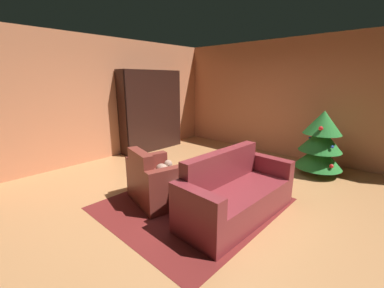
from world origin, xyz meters
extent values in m
plane|color=#B47A4A|center=(0.00, 0.00, 0.00)|extent=(7.37, 7.37, 0.00)
cube|color=#D47E54|center=(0.00, 3.10, 1.39)|extent=(6.27, 0.06, 2.78)
cube|color=#D47E54|center=(-3.10, 0.00, 1.39)|extent=(0.06, 6.25, 2.78)
cube|color=maroon|center=(0.03, -0.37, 0.00)|extent=(2.23, 2.47, 0.01)
cube|color=black|center=(-2.68, 1.14, 1.04)|extent=(0.03, 1.74, 2.07)
cube|color=black|center=(-2.86, 1.99, 1.04)|extent=(0.39, 0.03, 2.07)
cube|color=black|center=(-2.86, 0.28, 1.04)|extent=(0.39, 0.03, 2.07)
cube|color=black|center=(-2.86, 1.14, 0.01)|extent=(0.36, 1.69, 0.03)
cube|color=black|center=(-2.86, 1.14, 0.42)|extent=(0.36, 1.69, 0.03)
cube|color=black|center=(-2.86, 1.14, 0.83)|extent=(0.36, 1.69, 0.02)
cube|color=black|center=(-2.86, 1.14, 1.24)|extent=(0.36, 1.69, 0.02)
cube|color=black|center=(-2.86, 1.14, 1.65)|extent=(0.36, 1.69, 0.02)
cube|color=black|center=(-2.86, 1.14, 2.06)|extent=(0.36, 1.69, 0.03)
cube|color=black|center=(-3.01, 1.14, 1.17)|extent=(0.05, 1.05, 0.66)
cube|color=black|center=(-2.98, 1.14, 1.17)|extent=(0.03, 1.08, 0.69)
cube|color=#188180|center=(-2.95, 1.94, 0.15)|extent=(0.19, 0.03, 0.25)
cube|color=#B7352D|center=(-2.93, 1.90, 0.18)|extent=(0.23, 0.03, 0.30)
cube|color=#B2302D|center=(-2.93, 1.86, 0.14)|extent=(0.23, 0.04, 0.23)
cube|color=#4A2931|center=(-2.92, 1.81, 0.17)|extent=(0.24, 0.04, 0.29)
cube|color=#B93B2A|center=(-2.90, 1.76, 0.18)|extent=(0.28, 0.05, 0.30)
cube|color=gold|center=(-2.92, 1.71, 0.16)|extent=(0.25, 0.03, 0.27)
cube|color=#AB9E90|center=(-2.94, 1.93, 0.55)|extent=(0.20, 0.05, 0.23)
cube|color=#258C48|center=(-2.91, 1.88, 0.54)|extent=(0.27, 0.04, 0.22)
cube|color=#2A8B3F|center=(-2.95, 1.82, 0.54)|extent=(0.19, 0.05, 0.22)
cube|color=#285399|center=(-2.93, 1.77, 0.55)|extent=(0.22, 0.05, 0.24)
cube|color=#297C42|center=(-2.91, 1.73, 0.55)|extent=(0.26, 0.03, 0.23)
cube|color=orange|center=(-2.91, 1.70, 0.59)|extent=(0.27, 0.03, 0.31)
cube|color=#7F57A5|center=(-2.90, 1.66, 0.59)|extent=(0.28, 0.03, 0.31)
cube|color=#41723F|center=(-2.95, 1.93, 1.84)|extent=(0.19, 0.04, 0.35)
cube|color=#B02C1B|center=(-2.93, 1.88, 1.79)|extent=(0.23, 0.04, 0.25)
cube|color=teal|center=(-2.94, 1.84, 1.79)|extent=(0.20, 0.04, 0.26)
cube|color=#B2B08E|center=(-2.90, 1.79, 1.82)|extent=(0.29, 0.04, 0.31)
cube|color=#B6371B|center=(-2.95, 1.75, 1.81)|extent=(0.18, 0.03, 0.30)
cube|color=#522F2C|center=(-2.93, 1.71, 1.84)|extent=(0.23, 0.05, 0.35)
cube|color=gold|center=(-2.95, 1.65, 1.83)|extent=(0.19, 0.04, 0.34)
cube|color=maroon|center=(-0.45, -0.65, 0.21)|extent=(0.76, 0.81, 0.42)
cube|color=maroon|center=(-0.51, -0.91, 0.63)|extent=(0.64, 0.29, 0.43)
cube|color=maroon|center=(-0.08, -0.74, 0.33)|extent=(0.30, 0.69, 0.65)
cube|color=maroon|center=(-0.82, -0.56, 0.33)|extent=(0.30, 0.69, 0.65)
ellipsoid|color=#9C7663|center=(-0.39, -0.60, 0.51)|extent=(0.31, 0.24, 0.18)
sphere|color=#9C7663|center=(-0.41, -0.46, 0.56)|extent=(0.13, 0.13, 0.13)
cube|color=maroon|center=(0.71, -0.20, 0.21)|extent=(0.79, 1.52, 0.41)
cube|color=maroon|center=(0.42, -0.19, 0.65)|extent=(0.21, 1.50, 0.47)
cube|color=maroon|center=(0.69, -1.03, 0.34)|extent=(0.75, 0.19, 0.67)
cube|color=maroon|center=(0.74, 0.63, 0.34)|extent=(0.75, 0.19, 0.67)
cylinder|color=black|center=(0.25, -0.44, 0.21)|extent=(0.04, 0.04, 0.42)
cylinder|color=black|center=(-0.02, -0.28, 0.21)|extent=(0.04, 0.04, 0.42)
cylinder|color=black|center=(-0.03, -0.61, 0.21)|extent=(0.04, 0.04, 0.42)
cylinder|color=silver|center=(0.06, -0.44, 0.43)|extent=(0.67, 0.67, 0.02)
cube|color=#3E4E96|center=(0.03, -0.42, 0.45)|extent=(0.23, 0.16, 0.02)
cube|color=gold|center=(0.03, -0.44, 0.47)|extent=(0.18, 0.12, 0.03)
cube|color=#438258|center=(0.04, -0.44, 0.50)|extent=(0.21, 0.12, 0.03)
cube|color=#497754|center=(0.03, -0.43, 0.52)|extent=(0.20, 0.18, 0.02)
cube|color=#448450|center=(0.04, -0.44, 0.54)|extent=(0.18, 0.12, 0.02)
cylinder|color=#1F5722|center=(0.01, -0.27, 0.54)|extent=(0.07, 0.07, 0.21)
cylinder|color=#1F5722|center=(0.01, -0.27, 0.69)|extent=(0.03, 0.03, 0.08)
cylinder|color=brown|center=(1.02, 2.23, 0.08)|extent=(0.08, 0.08, 0.15)
cone|color=#25722B|center=(1.02, 2.23, 0.38)|extent=(0.88, 0.88, 0.45)
cone|color=#25722B|center=(1.02, 2.23, 0.71)|extent=(0.79, 0.79, 0.45)
cone|color=#25722B|center=(1.02, 2.23, 1.05)|extent=(0.69, 0.69, 0.45)
sphere|color=red|center=(1.31, 2.02, 0.29)|extent=(0.08, 0.08, 0.08)
sphere|color=blue|center=(1.28, 2.04, 0.65)|extent=(0.06, 0.06, 0.06)
sphere|color=blue|center=(0.76, 2.41, 0.67)|extent=(0.05, 0.05, 0.05)
sphere|color=red|center=(1.06, 1.95, 0.98)|extent=(0.08, 0.08, 0.08)
camera|label=1|loc=(2.36, -2.88, 1.85)|focal=23.10mm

